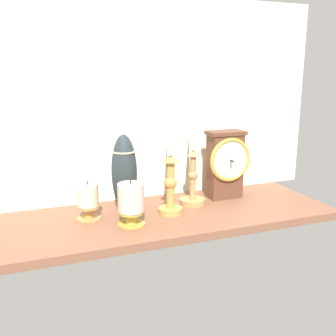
{
  "coord_description": "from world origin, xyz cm",
  "views": [
    {
      "loc": [
        -40.3,
        -104.6,
        41.47
      ],
      "look_at": [
        -0.5,
        0.0,
        14.0
      ],
      "focal_mm": 41.84,
      "sensor_mm": 36.0,
      "label": 1
    }
  ],
  "objects_px": {
    "candlestick_tall_center": "(170,171)",
    "pillar_candle_near_clock": "(131,202)",
    "pillar_candle_front": "(88,200)",
    "candlestick_tall_left": "(193,173)",
    "mantel_clock": "(226,163)",
    "tall_ceramic_vase": "(124,172)"
  },
  "relations": [
    {
      "from": "candlestick_tall_center",
      "to": "pillar_candle_near_clock",
      "type": "xyz_separation_m",
      "value": [
        -0.13,
        -0.04,
        -0.07
      ]
    },
    {
      "from": "pillar_candle_front",
      "to": "pillar_candle_near_clock",
      "type": "distance_m",
      "value": 0.13
    },
    {
      "from": "candlestick_tall_left",
      "to": "pillar_candle_near_clock",
      "type": "relative_size",
      "value": 2.73
    },
    {
      "from": "mantel_clock",
      "to": "candlestick_tall_center",
      "type": "xyz_separation_m",
      "value": [
        -0.23,
        -0.08,
        0.01
      ]
    },
    {
      "from": "mantel_clock",
      "to": "pillar_candle_near_clock",
      "type": "xyz_separation_m",
      "value": [
        -0.36,
        -0.12,
        -0.05
      ]
    },
    {
      "from": "pillar_candle_near_clock",
      "to": "tall_ceramic_vase",
      "type": "height_order",
      "value": "tall_ceramic_vase"
    },
    {
      "from": "candlestick_tall_left",
      "to": "pillar_candle_front",
      "type": "bearing_deg",
      "value": -177.9
    },
    {
      "from": "pillar_candle_front",
      "to": "pillar_candle_near_clock",
      "type": "relative_size",
      "value": 0.89
    },
    {
      "from": "candlestick_tall_center",
      "to": "tall_ceramic_vase",
      "type": "relative_size",
      "value": 1.69
    },
    {
      "from": "pillar_candle_near_clock",
      "to": "tall_ceramic_vase",
      "type": "distance_m",
      "value": 0.14
    },
    {
      "from": "mantel_clock",
      "to": "tall_ceramic_vase",
      "type": "height_order",
      "value": "tall_ceramic_vase"
    },
    {
      "from": "mantel_clock",
      "to": "pillar_candle_near_clock",
      "type": "bearing_deg",
      "value": -161.47
    },
    {
      "from": "candlestick_tall_center",
      "to": "pillar_candle_near_clock",
      "type": "distance_m",
      "value": 0.15
    },
    {
      "from": "candlestick_tall_left",
      "to": "candlestick_tall_center",
      "type": "height_order",
      "value": "candlestick_tall_center"
    },
    {
      "from": "pillar_candle_front",
      "to": "pillar_candle_near_clock",
      "type": "xyz_separation_m",
      "value": [
        0.1,
        -0.08,
        0.01
      ]
    },
    {
      "from": "mantel_clock",
      "to": "candlestick_tall_left",
      "type": "xyz_separation_m",
      "value": [
        -0.13,
        -0.02,
        -0.02
      ]
    },
    {
      "from": "mantel_clock",
      "to": "candlestick_tall_center",
      "type": "relative_size",
      "value": 0.57
    },
    {
      "from": "candlestick_tall_center",
      "to": "pillar_candle_near_clock",
      "type": "height_order",
      "value": "candlestick_tall_center"
    },
    {
      "from": "candlestick_tall_center",
      "to": "tall_ceramic_vase",
      "type": "xyz_separation_m",
      "value": [
        -0.12,
        0.08,
        -0.01
      ]
    },
    {
      "from": "mantel_clock",
      "to": "candlestick_tall_center",
      "type": "height_order",
      "value": "candlestick_tall_center"
    },
    {
      "from": "pillar_candle_front",
      "to": "tall_ceramic_vase",
      "type": "distance_m",
      "value": 0.14
    },
    {
      "from": "pillar_candle_near_clock",
      "to": "tall_ceramic_vase",
      "type": "xyz_separation_m",
      "value": [
        0.02,
        0.12,
        0.05
      ]
    }
  ]
}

